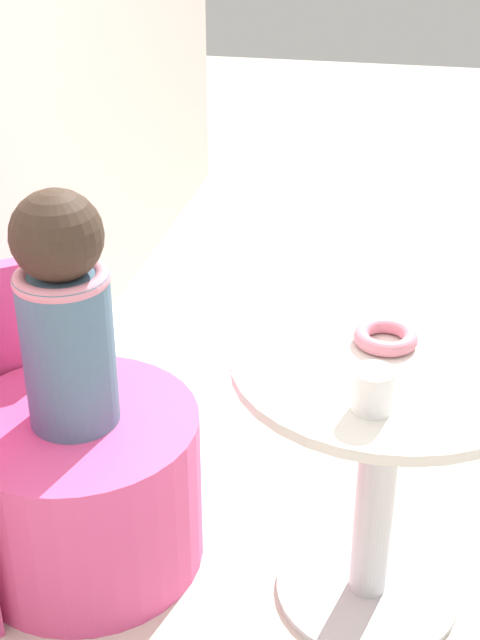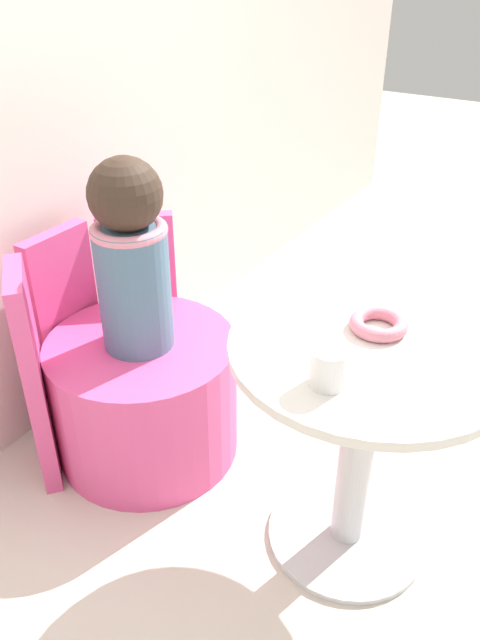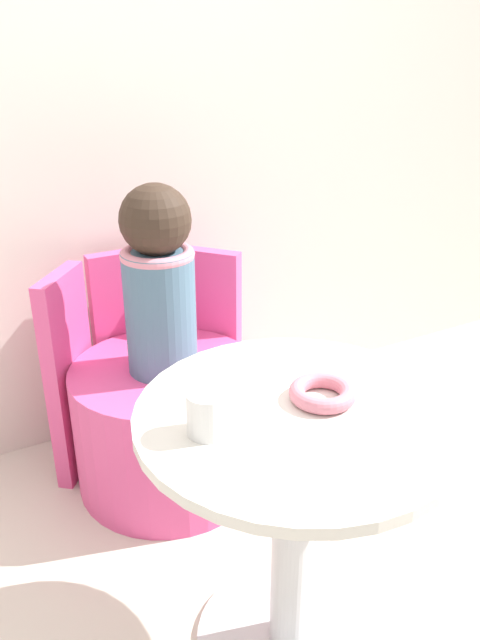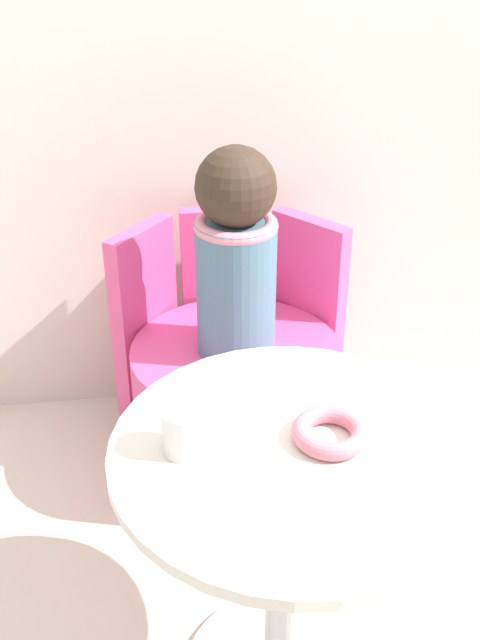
{
  "view_description": "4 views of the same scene",
  "coord_description": "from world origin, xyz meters",
  "px_view_note": "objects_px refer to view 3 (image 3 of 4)",
  "views": [
    {
      "loc": [
        -1.56,
        -0.05,
        1.63
      ],
      "look_at": [
        0.09,
        0.3,
        0.72
      ],
      "focal_mm": 50.0,
      "sensor_mm": 36.0,
      "label": 1
    },
    {
      "loc": [
        -1.1,
        -0.41,
        1.47
      ],
      "look_at": [
        0.02,
        0.31,
        0.65
      ],
      "focal_mm": 35.0,
      "sensor_mm": 36.0,
      "label": 2
    },
    {
      "loc": [
        -0.54,
        -0.9,
        1.35
      ],
      "look_at": [
        0.13,
        0.32,
        0.72
      ],
      "focal_mm": 35.0,
      "sensor_mm": 36.0,
      "label": 3
    },
    {
      "loc": [
        -0.16,
        -1.03,
        1.53
      ],
      "look_at": [
        0.04,
        0.4,
        0.69
      ],
      "focal_mm": 42.0,
      "sensor_mm": 36.0,
      "label": 4
    }
  ],
  "objects_px": {
    "child_figure": "(159,281)",
    "cup": "(207,412)",
    "tub_chair": "(167,425)",
    "round_table": "(294,493)",
    "donut": "(322,393)"
  },
  "relations": [
    {
      "from": "child_figure",
      "to": "cup",
      "type": "height_order",
      "value": "child_figure"
    },
    {
      "from": "tub_chair",
      "to": "round_table",
      "type": "bearing_deg",
      "value": -89.2
    },
    {
      "from": "round_table",
      "to": "child_figure",
      "type": "distance_m",
      "value": 0.76
    },
    {
      "from": "round_table",
      "to": "tub_chair",
      "type": "bearing_deg",
      "value": 90.8
    },
    {
      "from": "donut",
      "to": "cup",
      "type": "bearing_deg",
      "value": 177.64
    },
    {
      "from": "tub_chair",
      "to": "donut",
      "type": "bearing_deg",
      "value": -83.78
    },
    {
      "from": "round_table",
      "to": "donut",
      "type": "relative_size",
      "value": 4.78
    },
    {
      "from": "donut",
      "to": "cup",
      "type": "relative_size",
      "value": 1.6
    },
    {
      "from": "tub_chair",
      "to": "cup",
      "type": "distance_m",
      "value": 0.88
    },
    {
      "from": "child_figure",
      "to": "cup",
      "type": "distance_m",
      "value": 0.72
    },
    {
      "from": "round_table",
      "to": "cup",
      "type": "distance_m",
      "value": 0.32
    },
    {
      "from": "round_table",
      "to": "child_figure",
      "type": "relative_size",
      "value": 1.17
    },
    {
      "from": "donut",
      "to": "cup",
      "type": "height_order",
      "value": "cup"
    },
    {
      "from": "round_table",
      "to": "child_figure",
      "type": "height_order",
      "value": "child_figure"
    },
    {
      "from": "tub_chair",
      "to": "donut",
      "type": "xyz_separation_m",
      "value": [
        0.08,
        -0.71,
        0.47
      ]
    }
  ]
}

